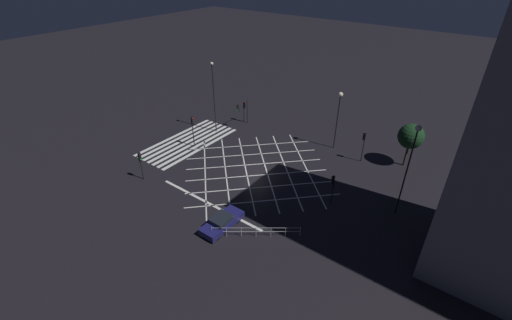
{
  "coord_description": "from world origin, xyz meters",
  "views": [
    {
      "loc": [
        27.12,
        20.34,
        22.1
      ],
      "look_at": [
        0.0,
        0.0,
        1.34
      ],
      "focal_mm": 24.0,
      "sensor_mm": 36.0,
      "label": 1
    }
  ],
  "objects": [
    {
      "name": "ground_plane",
      "position": [
        0.0,
        0.0,
        0.0
      ],
      "size": [
        200.0,
        200.0,
        0.0
      ],
      "primitive_type": "plane",
      "color": "black"
    },
    {
      "name": "road_markings",
      "position": [
        0.41,
        -6.89,
        0.0
      ],
      "size": [
        20.16,
        24.55,
        0.01
      ],
      "color": "silver",
      "rests_on": "ground_plane"
    },
    {
      "name": "traffic_light_median_north",
      "position": [
        0.31,
        9.79,
        2.33
      ],
      "size": [
        0.36,
        0.39,
        3.26
      ],
      "rotation": [
        0.0,
        0.0,
        -1.57
      ],
      "color": "black",
      "rests_on": "ground_plane"
    },
    {
      "name": "traffic_light_median_south",
      "position": [
        0.33,
        -9.87,
        3.05
      ],
      "size": [
        0.36,
        0.39,
        4.27
      ],
      "rotation": [
        0.0,
        0.0,
        1.57
      ],
      "color": "black",
      "rests_on": "ground_plane"
    },
    {
      "name": "traffic_light_nw_cross",
      "position": [
        -9.28,
        9.08,
        2.8
      ],
      "size": [
        0.36,
        0.39,
        3.91
      ],
      "rotation": [
        0.0,
        0.0,
        -1.57
      ],
      "color": "black",
      "rests_on": "ground_plane"
    },
    {
      "name": "traffic_light_sw_main",
      "position": [
        -8.32,
        -8.82,
        2.73
      ],
      "size": [
        2.43,
        0.36,
        3.71
      ],
      "color": "black",
      "rests_on": "ground_plane"
    },
    {
      "name": "traffic_light_sw_cross",
      "position": [
        -9.62,
        -9.39,
        2.31
      ],
      "size": [
        0.36,
        0.39,
        3.23
      ],
      "rotation": [
        0.0,
        0.0,
        1.57
      ],
      "color": "black",
      "rests_on": "ground_plane"
    },
    {
      "name": "traffic_light_se_cross",
      "position": [
        9.22,
        -8.91,
        2.51
      ],
      "size": [
        0.36,
        0.39,
        3.5
      ],
      "rotation": [
        0.0,
        0.0,
        1.57
      ],
      "color": "black",
      "rests_on": "ground_plane"
    },
    {
      "name": "street_lamp_east",
      "position": [
        -1.98,
        15.7,
        6.98
      ],
      "size": [
        0.57,
        0.57,
        9.58
      ],
      "color": "black",
      "rests_on": "ground_plane"
    },
    {
      "name": "street_lamp_west",
      "position": [
        -4.76,
        -10.72,
        6.06
      ],
      "size": [
        0.4,
        0.4,
        9.89
      ],
      "color": "black",
      "rests_on": "ground_plane"
    },
    {
      "name": "street_lamp_far",
      "position": [
        -10.39,
        4.97,
        5.87
      ],
      "size": [
        0.6,
        0.6,
        7.63
      ],
      "color": "black",
      "rests_on": "ground_plane"
    },
    {
      "name": "street_tree_near",
      "position": [
        -11.51,
        13.65,
        3.91
      ],
      "size": [
        2.93,
        2.93,
        5.39
      ],
      "color": "#38281C",
      "rests_on": "ground_plane"
    },
    {
      "name": "waiting_car",
      "position": [
        9.77,
        3.36,
        0.59
      ],
      "size": [
        4.5,
        1.81,
        1.24
      ],
      "rotation": [
        0.0,
        0.0,
        3.14
      ],
      "color": "#191951",
      "rests_on": "ground_plane"
    },
    {
      "name": "pedestrian_railing",
      "position": [
        8.86,
        6.64,
        0.67
      ],
      "size": [
        4.83,
        6.43,
        1.05
      ],
      "rotation": [
        0.0,
        0.0,
        2.21
      ],
      "color": "#B7B7BC",
      "rests_on": "ground_plane"
    }
  ]
}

